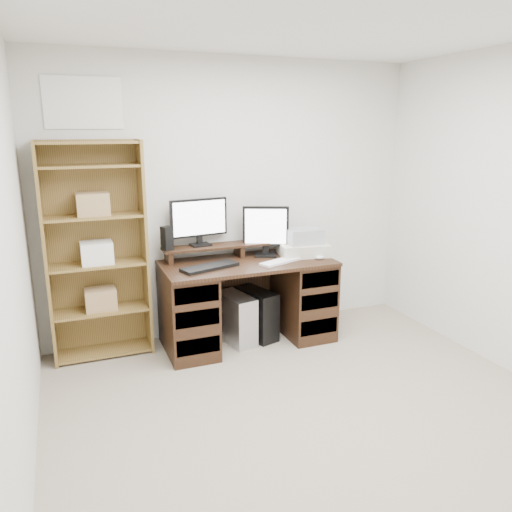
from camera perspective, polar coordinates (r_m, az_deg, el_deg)
room at (r=2.83m, az=10.59°, el=1.09°), size 3.54×4.04×2.54m
desk at (r=4.49m, az=-1.00°, el=-5.06°), size 1.50×0.70×0.75m
riser_shelf at (r=4.55m, az=-1.94°, el=1.16°), size 1.40×0.22×0.12m
monitor_wide at (r=4.44m, az=-6.53°, el=4.16°), size 0.53×0.15×0.42m
monitor_small at (r=4.53m, az=1.11°, el=3.10°), size 0.40×0.23×0.46m
speaker at (r=4.33m, az=-10.14°, el=2.00°), size 0.11×0.11×0.21m
keyboard_black at (r=4.17m, az=-5.30°, el=-1.26°), size 0.52×0.31×0.03m
keyboard_white at (r=4.35m, az=2.80°, el=-0.63°), size 0.42×0.26×0.02m
mouse at (r=4.48m, az=7.30°, el=-0.16°), size 0.10×0.08×0.03m
printer at (r=4.61m, az=5.42°, el=0.79°), size 0.49×0.40×0.11m
basket at (r=4.58m, az=5.46°, el=2.29°), size 0.32×0.23×0.14m
tower_silver at (r=4.53m, az=-2.33°, el=-7.14°), size 0.28×0.47×0.44m
tower_black at (r=4.63m, az=0.00°, el=-6.61°), size 0.31×0.49×0.45m
bookshelf at (r=4.30m, az=-17.77°, el=0.68°), size 0.80×0.30×1.80m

